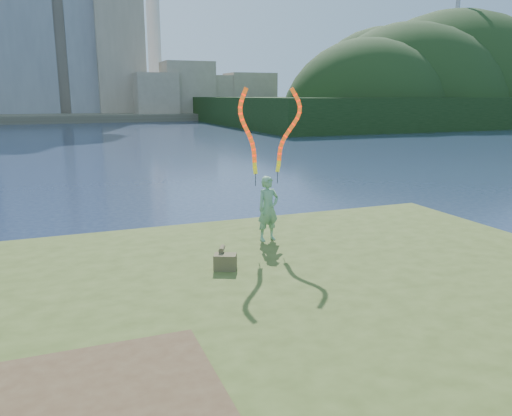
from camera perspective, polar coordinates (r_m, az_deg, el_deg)
name	(u,v)px	position (r m, az deg, el deg)	size (l,w,h in m)	color
ground	(201,326)	(9.78, -6.30, -13.22)	(320.00, 320.00, 0.00)	#1A2742
grassy_knoll	(242,370)	(7.68, -1.63, -18.02)	(20.00, 18.00, 0.80)	#3B4B1A
dirt_patch	(85,411)	(6.34, -18.99, -21.08)	(3.20, 3.00, 0.02)	#47331E
far_shore	(70,115)	(103.60, -20.48, 9.93)	(320.00, 40.00, 1.20)	#4F493A
wooded_hill	(446,120)	(92.32, 20.93, 9.37)	(78.00, 50.00, 63.00)	black
woman_with_ribbons	(268,183)	(11.99, 1.35, 2.90)	(2.00, 0.55, 3.97)	#217834
canvas_bag	(225,261)	(10.22, -3.56, -6.06)	(0.54, 0.61, 0.43)	brown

